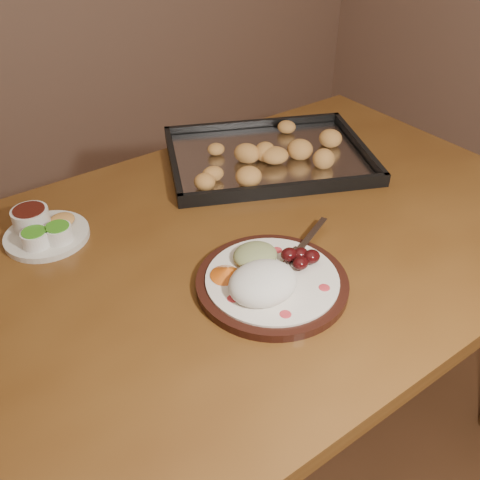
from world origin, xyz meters
TOP-DOWN VIEW (x-y plane):
  - dining_table at (0.04, 0.25)m, footprint 1.52×0.94m
  - dinner_plate at (0.02, 0.10)m, footprint 0.35×0.28m
  - condiment_saucer at (-0.27, 0.49)m, footprint 0.17×0.17m
  - baking_tray at (0.31, 0.49)m, footprint 0.61×0.54m

SIDE VIEW (x-z plane):
  - dining_table at x=0.04m, z-range 0.28..1.03m
  - baking_tray at x=0.31m, z-range 0.74..0.79m
  - dinner_plate at x=0.02m, z-range 0.74..0.80m
  - condiment_saucer at x=-0.27m, z-range 0.74..0.80m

